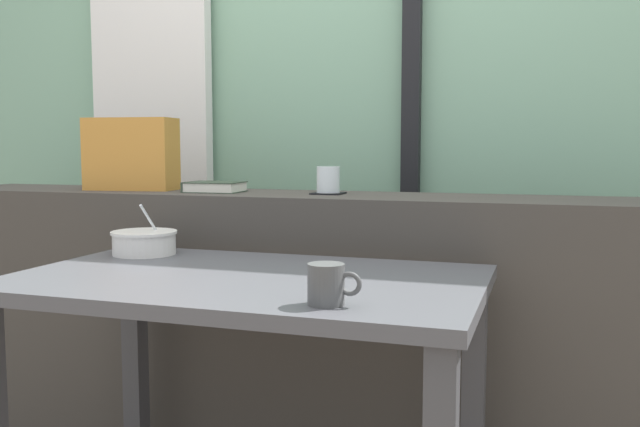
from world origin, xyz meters
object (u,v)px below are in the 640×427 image
at_px(coaster_square, 328,193).
at_px(soup_bowl, 144,243).
at_px(breakfast_table, 247,318).
at_px(closed_book, 214,187).
at_px(juice_glass, 328,181).
at_px(ceramic_mug, 327,284).
at_px(throw_pillow, 131,154).

xyz_separation_m(coaster_square, soup_bowl, (-0.44, -0.41, -0.13)).
relative_size(breakfast_table, coaster_square, 11.65).
relative_size(coaster_square, closed_book, 0.51).
relative_size(breakfast_table, soup_bowl, 6.00).
bearing_deg(soup_bowl, juice_glass, 42.74).
xyz_separation_m(juice_glass, ceramic_mug, (0.27, -0.87, -0.16)).
height_order(breakfast_table, closed_book, closed_book).
xyz_separation_m(closed_book, ceramic_mug, (0.68, -0.84, -0.14)).
distance_m(coaster_square, closed_book, 0.41).
bearing_deg(ceramic_mug, soup_bowl, 147.53).
relative_size(coaster_square, ceramic_mug, 0.88).
distance_m(juice_glass, ceramic_mug, 0.93).
bearing_deg(breakfast_table, throw_pillow, 139.98).
relative_size(coaster_square, soup_bowl, 0.52).
xyz_separation_m(juice_glass, closed_book, (-0.41, -0.02, -0.03)).
distance_m(breakfast_table, soup_bowl, 0.50).
height_order(juice_glass, soup_bowl, juice_glass).
relative_size(closed_book, soup_bowl, 1.01).
xyz_separation_m(closed_book, throw_pillow, (-0.34, 0.02, 0.11)).
bearing_deg(throw_pillow, coaster_square, 0.72).
xyz_separation_m(juice_glass, soup_bowl, (-0.44, -0.41, -0.17)).
relative_size(soup_bowl, ceramic_mug, 1.72).
xyz_separation_m(breakfast_table, closed_book, (-0.39, 0.60, 0.29)).
distance_m(juice_glass, throw_pillow, 0.75).
bearing_deg(juice_glass, throw_pillow, -179.28).
bearing_deg(closed_book, ceramic_mug, -51.07).
relative_size(breakfast_table, juice_glass, 13.29).
distance_m(closed_book, soup_bowl, 0.41).
height_order(breakfast_table, soup_bowl, soup_bowl).
height_order(soup_bowl, ceramic_mug, soup_bowl).
bearing_deg(coaster_square, breakfast_table, -91.30).
bearing_deg(coaster_square, juice_glass, 0.00).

